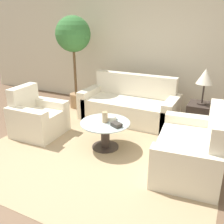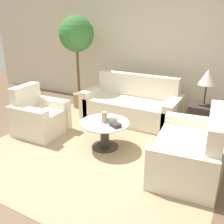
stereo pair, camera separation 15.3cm
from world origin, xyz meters
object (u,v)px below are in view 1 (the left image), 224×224
at_px(sofa_main, 130,106).
at_px(book_stack, 116,125).
at_px(coffee_table, 105,131).
at_px(loveseat, 193,151).
at_px(bowl, 110,118).
at_px(vase, 105,117).
at_px(potted_plant, 73,39).
at_px(table_lamp, 205,77).
at_px(armchair, 37,119).

xyz_separation_m(sofa_main, book_stack, (0.37, -1.44, 0.19)).
relative_size(coffee_table, book_stack, 4.09).
distance_m(loveseat, bowl, 1.41).
bearing_deg(book_stack, vase, -169.90).
bearing_deg(potted_plant, coffee_table, -43.11).
distance_m(loveseat, book_stack, 1.19).
relative_size(table_lamp, book_stack, 3.31).
xyz_separation_m(armchair, bowl, (1.42, 0.22, 0.20)).
bearing_deg(potted_plant, table_lamp, -2.09).
height_order(armchair, table_lamp, table_lamp).
bearing_deg(armchair, table_lamp, -64.22).
relative_size(potted_plant, vase, 11.82).
bearing_deg(sofa_main, coffee_table, -84.60).
bearing_deg(loveseat, potted_plant, -122.57).
height_order(loveseat, table_lamp, table_lamp).
bearing_deg(loveseat, book_stack, -92.89).
relative_size(coffee_table, potted_plant, 0.39).
distance_m(table_lamp, book_stack, 1.87).
distance_m(armchair, bowl, 1.45).
xyz_separation_m(potted_plant, book_stack, (1.80, -1.54, -1.12)).
xyz_separation_m(loveseat, bowl, (-1.39, 0.15, 0.20)).
xyz_separation_m(coffee_table, book_stack, (0.24, -0.08, 0.19)).
bearing_deg(table_lamp, sofa_main, 179.90).
height_order(armchair, coffee_table, armchair).
distance_m(vase, bowl, 0.16).
bearing_deg(bowl, table_lamp, 43.65).
bearing_deg(bowl, loveseat, -6.02).
height_order(sofa_main, book_stack, sofa_main).
bearing_deg(armchair, potted_plant, 3.85).
relative_size(loveseat, vase, 8.27).
xyz_separation_m(table_lamp, book_stack, (-1.06, -1.43, -0.56)).
bearing_deg(sofa_main, table_lamp, -0.10).
xyz_separation_m(armchair, book_stack, (1.63, 0.01, 0.20)).
bearing_deg(coffee_table, table_lamp, 46.24).
distance_m(coffee_table, vase, 0.25).
relative_size(vase, bowl, 0.90).
height_order(coffee_table, potted_plant, potted_plant).
bearing_deg(bowl, potted_plant, 140.15).
xyz_separation_m(armchair, table_lamp, (2.69, 1.44, 0.76)).
relative_size(potted_plant, bowl, 10.60).
bearing_deg(vase, armchair, -176.72).
bearing_deg(coffee_table, vase, -105.98).
relative_size(sofa_main, potted_plant, 0.95).
bearing_deg(table_lamp, armchair, -151.81).
bearing_deg(bowl, book_stack, -44.90).
relative_size(armchair, coffee_table, 1.09).
distance_m(bowl, book_stack, 0.30).
bearing_deg(loveseat, coffee_table, -96.52).
height_order(coffee_table, bowl, bowl).
distance_m(armchair, loveseat, 2.80).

